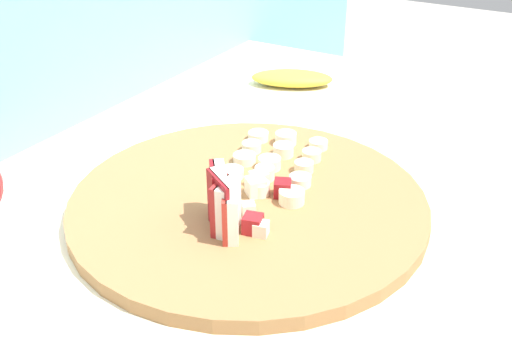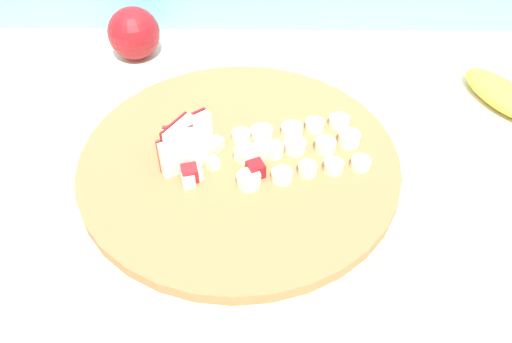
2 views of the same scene
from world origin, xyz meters
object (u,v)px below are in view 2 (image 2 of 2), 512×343
Objects in this scene: apple_wedge_fan at (183,145)px; banana_peel at (502,94)px; apple_dice_pile at (225,162)px; cutting_board at (239,161)px; whole_apple at (134,33)px; banana_slice_rows at (299,148)px.

apple_wedge_fan is 0.46× the size of banana_peel.
apple_dice_pile is at bearing -9.25° from apple_wedge_fan.
cutting_board is 6.33× the size of apple_wedge_fan.
whole_apple is at bearing 120.03° from apple_dice_pile.
apple_dice_pile is 0.32m from whole_apple.
apple_dice_pile is 0.43m from banana_peel.
whole_apple reaches higher than cutting_board.
cutting_board is at bearing -173.59° from banana_slice_rows.
apple_dice_pile is 0.62× the size of banana_slice_rows.
whole_apple reaches higher than banana_peel.
banana_slice_rows is 2.11× the size of whole_apple.
banana_peel is (0.40, 0.16, -0.01)m from apple_dice_pile.
whole_apple is at bearing 168.24° from banana_peel.
banana_slice_rows is at bearing 17.07° from apple_dice_pile.
apple_dice_pile reaches higher than banana_peel.
apple_wedge_fan is (-0.07, -0.01, 0.04)m from cutting_board.
cutting_board is at bearing 50.79° from apple_dice_pile.
banana_slice_rows is at bearing 6.41° from cutting_board.
apple_wedge_fan is 0.06m from apple_dice_pile.
whole_apple is at bearing 124.41° from cutting_board.
apple_wedge_fan is at bearing -172.00° from banana_slice_rows.
apple_dice_pile reaches higher than cutting_board.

